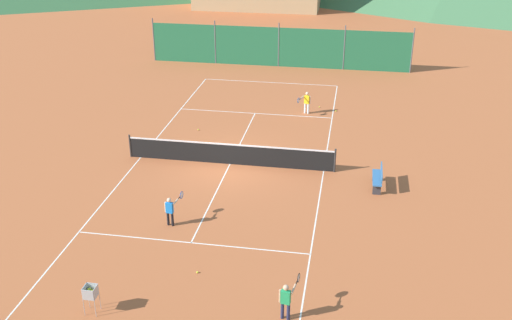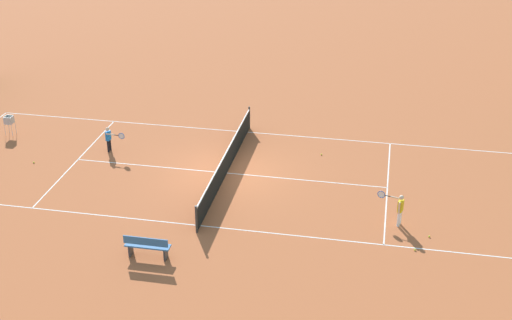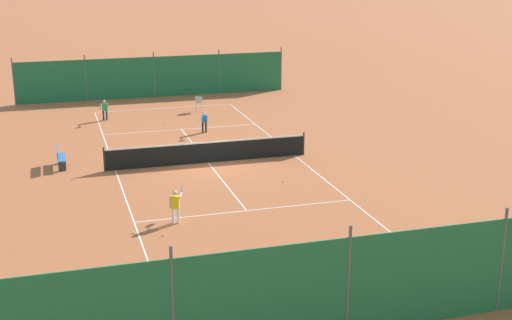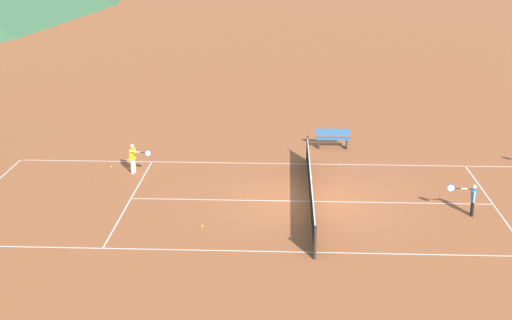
% 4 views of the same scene
% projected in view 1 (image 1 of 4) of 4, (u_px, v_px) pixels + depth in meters
% --- Properties ---
extents(ground_plane, '(600.00, 600.00, 0.00)m').
position_uv_depth(ground_plane, '(230.00, 164.00, 26.23)').
color(ground_plane, '#B25B33').
extents(court_line_markings, '(8.25, 23.85, 0.01)m').
position_uv_depth(court_line_markings, '(230.00, 164.00, 26.23)').
color(court_line_markings, white).
rests_on(court_line_markings, ground).
extents(tennis_net, '(9.18, 0.08, 1.06)m').
position_uv_depth(tennis_net, '(230.00, 154.00, 26.02)').
color(tennis_net, '#2D2D2D').
rests_on(tennis_net, ground).
extents(windscreen_fence_far, '(17.28, 0.08, 2.90)m').
position_uv_depth(windscreen_fence_far, '(279.00, 47.00, 39.52)').
color(windscreen_fence_far, '#236B42').
rests_on(windscreen_fence_far, ground).
extents(player_far_baseline, '(0.46, 0.93, 1.11)m').
position_uv_depth(player_far_baseline, '(171.00, 209.00, 21.34)').
color(player_far_baseline, black).
rests_on(player_far_baseline, ground).
extents(player_near_service, '(0.63, 0.94, 1.20)m').
position_uv_depth(player_near_service, '(306.00, 101.00, 31.62)').
color(player_near_service, white).
rests_on(player_near_service, ground).
extents(player_near_baseline, '(0.51, 0.96, 1.16)m').
position_uv_depth(player_near_baseline, '(286.00, 298.00, 16.72)').
color(player_near_baseline, '#23284C').
rests_on(player_near_baseline, ground).
extents(tennis_ball_far_corner, '(0.07, 0.07, 0.07)m').
position_uv_depth(tennis_ball_far_corner, '(198.00, 130.00, 29.77)').
color(tennis_ball_far_corner, '#CCE033').
rests_on(tennis_ball_far_corner, ground).
extents(tennis_ball_by_net_left, '(0.07, 0.07, 0.07)m').
position_uv_depth(tennis_ball_by_net_left, '(336.00, 111.00, 32.19)').
color(tennis_ball_by_net_left, '#CCE033').
rests_on(tennis_ball_by_net_left, ground).
extents(tennis_ball_by_net_right, '(0.07, 0.07, 0.07)m').
position_uv_depth(tennis_ball_by_net_right, '(319.00, 107.00, 32.77)').
color(tennis_ball_by_net_right, '#CCE033').
rests_on(tennis_ball_by_net_right, ground).
extents(tennis_ball_alley_right, '(0.07, 0.07, 0.07)m').
position_uv_depth(tennis_ball_alley_right, '(197.00, 272.00, 18.92)').
color(tennis_ball_alley_right, '#CCE033').
rests_on(tennis_ball_alley_right, ground).
extents(ball_hopper, '(0.36, 0.36, 0.89)m').
position_uv_depth(ball_hopper, '(91.00, 293.00, 16.95)').
color(ball_hopper, '#B7B7BC').
rests_on(ball_hopper, ground).
extents(courtside_bench, '(0.36, 1.50, 0.84)m').
position_uv_depth(courtside_bench, '(378.00, 178.00, 24.02)').
color(courtside_bench, '#336699').
rests_on(courtside_bench, ground).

